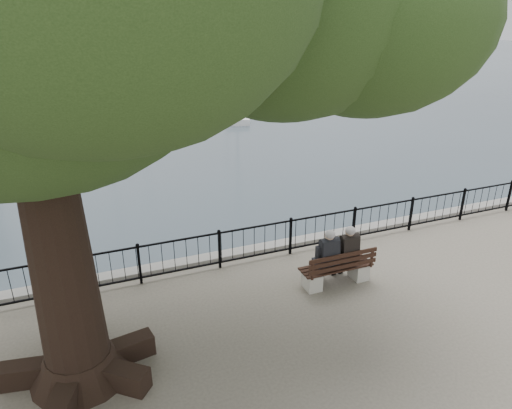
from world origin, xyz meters
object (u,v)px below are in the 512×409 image
bench (337,272)px  person_left (325,259)px  person_right (345,255)px  lion_monument (120,61)px

bench → person_left: size_ratio=1.20×
person_right → bench: bearing=-158.0°
person_left → person_right: bearing=-0.3°
person_left → lion_monument: lion_monument is taller
bench → person_left: (-0.29, 0.10, 0.36)m
bench → person_left: bearing=160.0°
bench → lion_monument: (0.63, 49.23, 0.89)m
lion_monument → person_right: bearing=-90.4°
person_left → person_right: (0.54, -0.00, 0.00)m
person_right → lion_monument: bearing=89.6°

